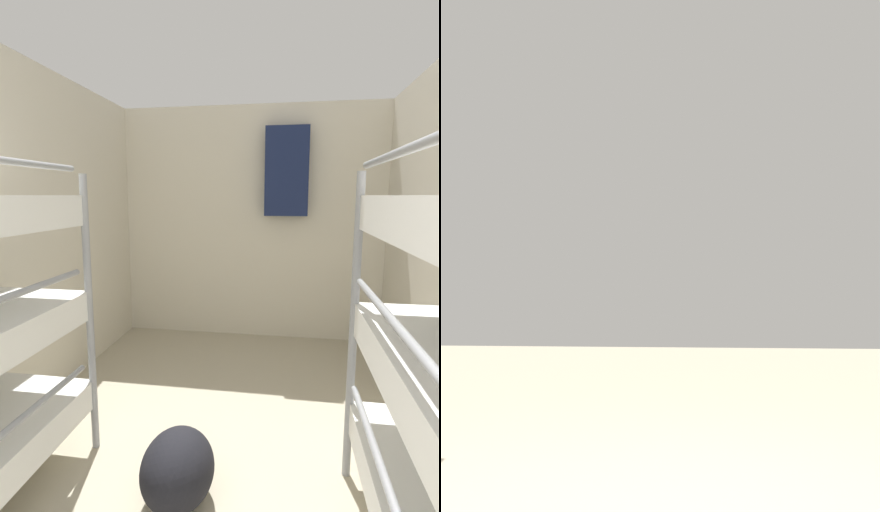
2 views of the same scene
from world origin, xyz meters
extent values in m
cube|color=beige|center=(0.00, 4.59, 1.25)|extent=(2.91, 0.06, 2.50)
cylinder|color=gray|center=(-0.75, 2.37, 0.84)|extent=(0.04, 0.04, 1.68)
cylinder|color=gray|center=(0.75, 2.37, 0.84)|extent=(0.04, 0.04, 1.68)
cylinder|color=gray|center=(0.75, 1.47, 0.57)|extent=(0.03, 1.57, 0.03)
cylinder|color=gray|center=(0.75, 1.47, 1.14)|extent=(0.03, 1.57, 0.03)
cylinder|color=gray|center=(0.75, 1.47, 1.70)|extent=(0.03, 1.57, 0.03)
ellipsoid|color=black|center=(-0.12, 2.02, 0.19)|extent=(0.37, 0.49, 0.37)
cube|color=#192347|center=(0.37, 4.44, 1.80)|extent=(0.44, 0.12, 0.90)
camera|label=1|loc=(0.39, 0.24, 1.56)|focal=28.00mm
camera|label=2|loc=(-0.04, 1.85, 1.02)|focal=35.00mm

